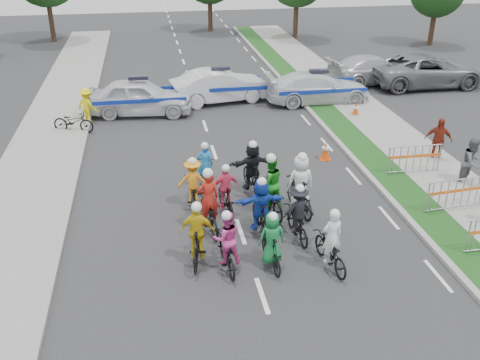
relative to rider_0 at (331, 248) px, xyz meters
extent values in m
plane|color=#28282B|center=(-1.99, -0.88, -0.59)|extent=(90.00, 90.00, 0.00)
cube|color=gray|center=(3.11, 4.12, -0.53)|extent=(0.20, 60.00, 0.12)
cube|color=#194014|center=(3.81, 4.12, -0.53)|extent=(1.20, 60.00, 0.11)
cube|color=gray|center=(5.61, 4.12, -0.52)|extent=(2.40, 60.00, 0.13)
cube|color=gray|center=(-8.49, 4.12, -0.52)|extent=(3.00, 60.00, 0.13)
imported|color=black|center=(0.00, 0.01, -0.13)|extent=(0.85, 1.80, 0.91)
imported|color=white|center=(0.00, -0.04, 0.35)|extent=(0.60, 0.44, 1.51)
sphere|color=white|center=(0.00, -0.09, 1.05)|extent=(0.26, 0.26, 0.26)
imported|color=black|center=(-1.50, 0.31, -0.11)|extent=(0.57, 1.61, 0.95)
imported|color=#16793A|center=(-1.50, 0.26, 0.31)|extent=(0.73, 0.51, 1.42)
sphere|color=white|center=(-1.50, 0.21, 0.95)|extent=(0.25, 0.25, 0.25)
imported|color=black|center=(-2.65, 0.44, -0.14)|extent=(0.71, 1.74, 0.89)
imported|color=#CD398A|center=(-2.65, 0.39, 0.34)|extent=(0.76, 0.61, 1.49)
sphere|color=white|center=(-2.65, 0.34, 1.02)|extent=(0.26, 0.26, 0.26)
imported|color=black|center=(-3.36, 0.83, -0.06)|extent=(0.85, 1.82, 1.05)
imported|color=gold|center=(-3.36, 0.78, 0.39)|extent=(0.99, 0.57, 1.58)
sphere|color=white|center=(-3.36, 0.73, 1.12)|extent=(0.27, 0.27, 0.27)
imported|color=black|center=(-0.46, 1.54, -0.14)|extent=(0.70, 1.73, 0.89)
imported|color=black|center=(-0.46, 1.49, 0.34)|extent=(0.99, 0.61, 1.49)
sphere|color=white|center=(-0.46, 1.44, 1.02)|extent=(0.26, 0.26, 0.26)
imported|color=black|center=(-1.43, 2.01, -0.07)|extent=(0.57, 1.74, 1.03)
imported|color=#1941BB|center=(-1.43, 1.96, 0.37)|extent=(1.46, 0.53, 1.55)
sphere|color=white|center=(-1.43, 1.91, 1.09)|extent=(0.27, 0.27, 0.27)
imported|color=black|center=(-2.87, 2.43, -0.07)|extent=(0.92, 2.04, 1.03)
imported|color=#B32116|center=(-2.87, 2.38, 0.46)|extent=(0.67, 0.49, 1.72)
sphere|color=white|center=(-2.87, 2.33, 1.27)|extent=(0.30, 0.30, 0.30)
imported|color=black|center=(0.00, 2.98, 0.00)|extent=(0.79, 1.99, 1.16)
imported|color=white|center=(0.00, 2.93, 0.47)|extent=(0.92, 0.66, 1.74)
sphere|color=white|center=(0.00, 2.88, 1.30)|extent=(0.30, 0.30, 0.30)
imported|color=black|center=(-0.92, 3.11, -0.07)|extent=(1.02, 2.07, 1.04)
imported|color=#1A901D|center=(-0.92, 3.06, 0.46)|extent=(0.94, 0.79, 1.73)
sphere|color=white|center=(-0.92, 3.01, 1.28)|extent=(0.30, 0.30, 0.30)
imported|color=black|center=(-2.24, 3.34, -0.11)|extent=(0.66, 1.63, 0.95)
imported|color=#F44370|center=(-2.24, 3.29, 0.31)|extent=(0.88, 0.46, 1.43)
sphere|color=white|center=(-2.24, 3.24, 0.96)|extent=(0.25, 0.25, 0.25)
imported|color=black|center=(-3.18, 3.93, -0.14)|extent=(0.78, 1.74, 0.88)
imported|color=orange|center=(-3.18, 3.88, 0.33)|extent=(1.01, 0.66, 1.47)
sphere|color=white|center=(-3.18, 3.83, 1.00)|extent=(0.25, 0.25, 0.25)
imported|color=black|center=(-1.17, 4.56, -0.05)|extent=(0.74, 1.83, 1.07)
imported|color=black|center=(-1.17, 4.51, 0.40)|extent=(1.54, 0.67, 1.60)
sphere|color=white|center=(-1.17, 4.46, 1.15)|extent=(0.28, 0.28, 0.28)
imported|color=black|center=(-2.66, 5.11, -0.15)|extent=(0.81, 1.74, 0.88)
imported|color=#1B81D0|center=(-2.66, 5.06, 0.33)|extent=(0.58, 0.42, 1.46)
sphere|color=white|center=(-2.66, 5.01, 0.99)|extent=(0.25, 0.25, 0.25)
imported|color=silver|center=(-4.74, 13.26, 0.24)|extent=(5.04, 2.52, 1.65)
imported|color=silver|center=(-0.81, 14.47, 0.22)|extent=(5.09, 2.52, 1.61)
imported|color=silver|center=(3.90, 13.55, 0.16)|extent=(5.19, 2.20, 1.49)
imported|color=#B4B4B9|center=(7.94, 16.37, 0.17)|extent=(5.50, 2.94, 1.52)
imported|color=slate|center=(10.59, 15.29, 0.27)|extent=(6.15, 2.87, 1.71)
imported|color=#525156|center=(6.22, 3.79, 0.26)|extent=(1.03, 0.95, 1.70)
imported|color=maroon|center=(6.11, 5.84, 0.26)|extent=(1.07, 0.82, 1.70)
imported|color=yellow|center=(-7.07, 12.60, 0.18)|extent=(1.14, 1.03, 1.54)
cube|color=#F24C0C|center=(2.09, 6.73, -0.57)|extent=(0.40, 0.40, 0.03)
cone|color=#F24C0C|center=(2.09, 6.73, -0.24)|extent=(0.36, 0.36, 0.70)
cylinder|color=silver|center=(2.09, 6.73, -0.14)|extent=(0.29, 0.29, 0.08)
cube|color=#F24C0C|center=(4.98, 11.12, -0.57)|extent=(0.40, 0.40, 0.03)
cone|color=#F24C0C|center=(4.98, 11.12, -0.24)|extent=(0.36, 0.36, 0.70)
cylinder|color=silver|center=(4.98, 11.12, -0.14)|extent=(0.29, 0.29, 0.08)
imported|color=black|center=(-7.58, 11.36, -0.12)|extent=(1.89, 1.16, 0.94)
cylinder|color=#382619|center=(7.01, 29.12, 1.04)|extent=(0.36, 0.36, 3.25)
cylinder|color=#382619|center=(16.01, 25.12, 0.79)|extent=(0.36, 0.36, 2.75)
cylinder|color=#382619|center=(-10.99, 31.12, 1.16)|extent=(0.36, 0.36, 3.50)
cylinder|color=#382619|center=(1.01, 33.12, 0.91)|extent=(0.36, 0.36, 3.00)
camera|label=1|loc=(-4.32, -11.03, 7.62)|focal=40.00mm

